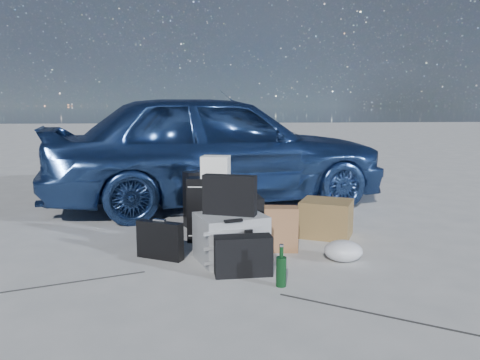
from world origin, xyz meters
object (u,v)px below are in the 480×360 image
(car, at_px, (217,148))
(suitcase_right, at_px, (215,210))
(pelican_case, at_px, (231,237))
(suitcase_left, at_px, (206,198))
(cardboard_box, at_px, (326,218))
(green_bottle, at_px, (281,266))
(briefcase, at_px, (160,240))
(duffel_bag, at_px, (227,215))

(car, distance_m, suitcase_right, 1.64)
(pelican_case, relative_size, suitcase_left, 0.90)
(cardboard_box, height_order, green_bottle, cardboard_box)
(green_bottle, bearing_deg, briefcase, 141.28)
(suitcase_left, bearing_deg, duffel_bag, -80.36)
(suitcase_right, distance_m, duffel_bag, 0.33)
(car, xyz_separation_m, duffel_bag, (0.01, -1.31, -0.52))
(duffel_bag, height_order, cardboard_box, duffel_bag)
(pelican_case, xyz_separation_m, cardboard_box, (0.94, 0.59, -0.01))
(car, bearing_deg, green_bottle, 173.93)
(car, height_order, cardboard_box, car)
(briefcase, relative_size, duffel_bag, 0.57)
(briefcase, xyz_separation_m, green_bottle, (0.84, -0.67, -0.01))
(duffel_bag, relative_size, green_bottle, 2.44)
(car, relative_size, suitcase_right, 7.06)
(duffel_bag, xyz_separation_m, green_bottle, (0.25, -1.39, -0.03))
(car, distance_m, green_bottle, 2.77)
(suitcase_right, relative_size, cardboard_box, 1.28)
(pelican_case, height_order, duffel_bag, pelican_case)
(duffel_bag, bearing_deg, car, 87.08)
(suitcase_right, xyz_separation_m, green_bottle, (0.38, -1.11, -0.15))
(cardboard_box, bearing_deg, suitcase_right, -177.06)
(car, xyz_separation_m, briefcase, (-0.57, -2.03, -0.54))
(pelican_case, bearing_deg, car, 72.84)
(pelican_case, relative_size, green_bottle, 1.81)
(briefcase, bearing_deg, suitcase_right, 73.09)
(briefcase, height_order, green_bottle, briefcase)
(briefcase, height_order, duffel_bag, duffel_bag)
(car, relative_size, pelican_case, 8.09)
(duffel_bag, relative_size, cardboard_box, 1.51)
(suitcase_left, bearing_deg, cardboard_box, -48.51)
(briefcase, height_order, suitcase_left, suitcase_left)
(duffel_bag, bearing_deg, green_bottle, -83.19)
(cardboard_box, bearing_deg, pelican_case, -147.99)
(pelican_case, height_order, suitcase_left, suitcase_left)
(cardboard_box, xyz_separation_m, green_bottle, (-0.65, -1.17, -0.03))
(car, bearing_deg, duffel_bag, 168.87)
(briefcase, bearing_deg, cardboard_box, 47.53)
(suitcase_right, height_order, green_bottle, suitcase_right)
(briefcase, xyz_separation_m, duffel_bag, (0.59, 0.72, 0.02))
(car, distance_m, duffel_bag, 1.41)
(car, height_order, green_bottle, car)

